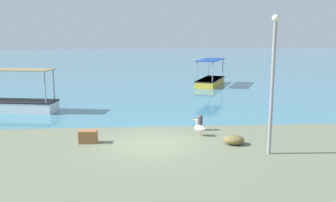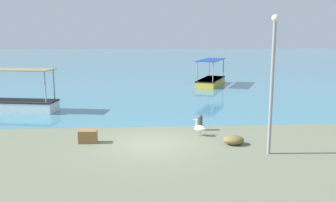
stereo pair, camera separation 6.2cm
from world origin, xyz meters
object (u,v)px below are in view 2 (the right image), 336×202
lamp_post (272,77)px  mooring_bollard (200,122)px  fishing_boat_near_right (3,103)px  net_pile (234,140)px  pelican (199,128)px  fishing_boat_center (211,80)px  cargo_crate (88,137)px

lamp_post → mooring_bollard: 5.17m
fishing_boat_near_right → net_pile: size_ratio=7.61×
lamp_post → mooring_bollard: lamp_post is taller
mooring_bollard → net_pile: (1.11, -2.50, -0.22)m
lamp_post → mooring_bollard: (-2.22, 3.83, -2.67)m
pelican → fishing_boat_center: bearing=78.0°
pelican → cargo_crate: size_ratio=1.01×
mooring_bollard → cargo_crate: (-5.26, -1.81, -0.15)m
fishing_boat_near_right → mooring_bollard: bearing=-24.9°
net_pile → cargo_crate: 6.41m
lamp_post → net_pile: lamp_post is taller
mooring_bollard → cargo_crate: bearing=-161.0°
fishing_boat_near_right → lamp_post: (13.66, -9.13, 2.56)m
fishing_boat_near_right → mooring_bollard: (11.45, -5.30, -0.11)m
fishing_boat_center → net_pile: 18.34m
fishing_boat_center → mooring_bollard: 16.06m
mooring_bollard → net_pile: 2.74m
fishing_boat_near_right → lamp_post: size_ratio=1.25×
pelican → net_pile: bearing=-48.5°
fishing_boat_center → fishing_boat_near_right: bearing=-144.9°
fishing_boat_center → pelican: 17.11m
fishing_boat_near_right → net_pile: fishing_boat_near_right is taller
pelican → fishing_boat_near_right: bearing=150.6°
lamp_post → cargo_crate: 8.24m
fishing_boat_near_right → cargo_crate: fishing_boat_near_right is taller
lamp_post → cargo_crate: size_ratio=6.88×
pelican → lamp_post: size_ratio=0.15×
fishing_boat_near_right → mooring_bollard: 12.61m
net_pile → pelican: bearing=131.5°
pelican → cargo_crate: bearing=-171.3°
fishing_boat_center → mooring_bollard: bearing=-102.1°
mooring_bollard → cargo_crate: size_ratio=0.99×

